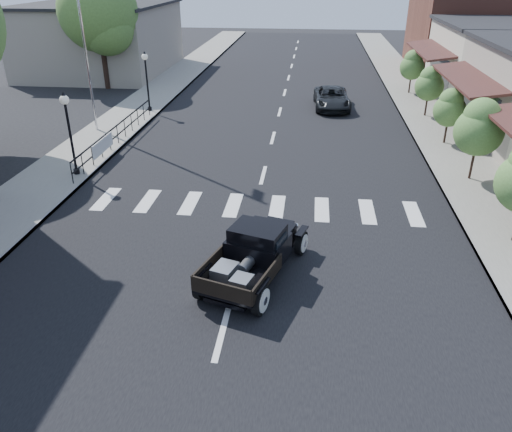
# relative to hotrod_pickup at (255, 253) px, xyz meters

# --- Properties ---
(ground) EXTENTS (120.00, 120.00, 0.00)m
(ground) POSITION_rel_hotrod_pickup_xyz_m (-0.49, 0.44, -0.75)
(ground) COLOR black
(ground) RESTS_ON ground
(road) EXTENTS (14.00, 80.00, 0.02)m
(road) POSITION_rel_hotrod_pickup_xyz_m (-0.49, 15.44, -0.74)
(road) COLOR black
(road) RESTS_ON ground
(road_markings) EXTENTS (12.00, 60.00, 0.06)m
(road_markings) POSITION_rel_hotrod_pickup_xyz_m (-0.49, 10.44, -0.75)
(road_markings) COLOR silver
(road_markings) RESTS_ON ground
(sidewalk_left) EXTENTS (3.00, 80.00, 0.15)m
(sidewalk_left) POSITION_rel_hotrod_pickup_xyz_m (-8.99, 15.44, -0.67)
(sidewalk_left) COLOR gray
(sidewalk_left) RESTS_ON ground
(sidewalk_right) EXTENTS (3.00, 80.00, 0.15)m
(sidewalk_right) POSITION_rel_hotrod_pickup_xyz_m (8.01, 15.44, -0.67)
(sidewalk_right) COLOR gray
(sidewalk_right) RESTS_ON ground
(low_building_left) EXTENTS (10.00, 12.00, 5.00)m
(low_building_left) POSITION_rel_hotrod_pickup_xyz_m (-15.49, 28.44, 1.75)
(low_building_left) COLOR gray
(low_building_left) RESTS_ON ground
(far_building_right) EXTENTS (11.00, 10.00, 7.00)m
(far_building_right) POSITION_rel_hotrod_pickup_xyz_m (15.01, 32.44, 2.75)
(far_building_right) COLOR brown
(far_building_right) RESTS_ON ground
(railing) EXTENTS (0.08, 10.00, 1.00)m
(railing) POSITION_rel_hotrod_pickup_xyz_m (-7.79, 10.44, -0.10)
(railing) COLOR black
(railing) RESTS_ON sidewalk_left
(banner) EXTENTS (0.04, 2.20, 0.60)m
(banner) POSITION_rel_hotrod_pickup_xyz_m (-7.71, 8.44, -0.30)
(banner) COLOR silver
(banner) RESTS_ON sidewalk_left
(lamp_post_b) EXTENTS (0.36, 0.36, 3.35)m
(lamp_post_b) POSITION_rel_hotrod_pickup_xyz_m (-8.09, 6.44, 1.08)
(lamp_post_b) COLOR black
(lamp_post_b) RESTS_ON sidewalk_left
(lamp_post_c) EXTENTS (0.36, 0.36, 3.35)m
(lamp_post_c) POSITION_rel_hotrod_pickup_xyz_m (-8.09, 16.44, 1.08)
(lamp_post_c) COLOR black
(lamp_post_c) RESTS_ON sidewalk_left
(big_tree_far) EXTENTS (5.23, 5.23, 7.68)m
(big_tree_far) POSITION_rel_hotrod_pickup_xyz_m (-12.99, 22.44, 3.10)
(big_tree_far) COLOR #4A6F2F
(big_tree_far) RESTS_ON ground
(small_tree_b) EXTENTS (1.87, 1.87, 3.11)m
(small_tree_b) POSITION_rel_hotrod_pickup_xyz_m (7.81, 7.71, 0.96)
(small_tree_b) COLOR #4B7736
(small_tree_b) RESTS_ON sidewalk_right
(small_tree_c) EXTENTS (1.50, 1.50, 2.51)m
(small_tree_c) POSITION_rel_hotrod_pickup_xyz_m (7.81, 12.23, 0.66)
(small_tree_c) COLOR #4B7736
(small_tree_c) RESTS_ON sidewalk_right
(small_tree_d) EXTENTS (1.57, 1.57, 2.62)m
(small_tree_d) POSITION_rel_hotrod_pickup_xyz_m (7.81, 17.12, 0.71)
(small_tree_d) COLOR #4B7736
(small_tree_d) RESTS_ON sidewalk_right
(small_tree_e) EXTENTS (1.59, 1.59, 2.65)m
(small_tree_e) POSITION_rel_hotrod_pickup_xyz_m (7.81, 22.78, 0.73)
(small_tree_e) COLOR #4B7736
(small_tree_e) RESTS_ON sidewalk_right
(hotrod_pickup) EXTENTS (3.21, 4.71, 1.49)m
(hotrod_pickup) POSITION_rel_hotrod_pickup_xyz_m (0.00, 0.00, 0.00)
(hotrod_pickup) COLOR black
(hotrod_pickup) RESTS_ON ground
(second_car) EXTENTS (2.26, 4.50, 1.22)m
(second_car) POSITION_rel_hotrod_pickup_xyz_m (2.57, 18.67, -0.14)
(second_car) COLOR black
(second_car) RESTS_ON ground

